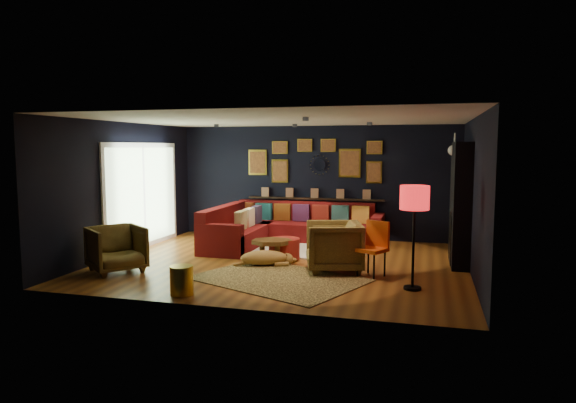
% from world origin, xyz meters
% --- Properties ---
extents(floor, '(6.50, 6.50, 0.00)m').
position_xyz_m(floor, '(0.00, 0.00, 0.00)').
color(floor, '#9C5B21').
rests_on(floor, ground).
extents(room_walls, '(6.50, 6.50, 6.50)m').
position_xyz_m(room_walls, '(0.00, 0.00, 1.59)').
color(room_walls, black).
rests_on(room_walls, ground).
extents(sectional, '(3.41, 2.69, 0.86)m').
position_xyz_m(sectional, '(-0.61, 1.81, 0.32)').
color(sectional, maroon).
rests_on(sectional, ground).
extents(ledge, '(3.20, 0.12, 0.04)m').
position_xyz_m(ledge, '(0.00, 2.68, 0.92)').
color(ledge, black).
rests_on(ledge, room_walls).
extents(gallery_wall, '(3.15, 0.04, 1.02)m').
position_xyz_m(gallery_wall, '(-0.01, 2.72, 1.81)').
color(gallery_wall, gold).
rests_on(gallery_wall, room_walls).
extents(sunburst_mirror, '(0.47, 0.16, 0.47)m').
position_xyz_m(sunburst_mirror, '(0.10, 2.72, 1.70)').
color(sunburst_mirror, silver).
rests_on(sunburst_mirror, room_walls).
extents(fireplace, '(0.31, 1.60, 2.20)m').
position_xyz_m(fireplace, '(3.09, 0.90, 1.02)').
color(fireplace, black).
rests_on(fireplace, ground).
extents(deer_head, '(0.50, 0.28, 0.45)m').
position_xyz_m(deer_head, '(3.14, 1.40, 2.05)').
color(deer_head, white).
rests_on(deer_head, fireplace).
extents(sliding_door, '(0.06, 2.80, 2.20)m').
position_xyz_m(sliding_door, '(-3.22, 0.60, 1.10)').
color(sliding_door, white).
rests_on(sliding_door, ground).
extents(ceiling_spots, '(3.30, 2.50, 0.06)m').
position_xyz_m(ceiling_spots, '(-0.00, 0.80, 2.56)').
color(ceiling_spots, black).
rests_on(ceiling_spots, room_walls).
extents(shag_rug, '(2.89, 2.42, 0.03)m').
position_xyz_m(shag_rug, '(0.18, 1.30, 0.02)').
color(shag_rug, silver).
rests_on(shag_rug, ground).
extents(leopard_rug, '(3.04, 2.65, 0.01)m').
position_xyz_m(leopard_rug, '(0.25, -1.17, 0.01)').
color(leopard_rug, tan).
rests_on(leopard_rug, ground).
extents(coffee_table, '(0.90, 0.77, 0.38)m').
position_xyz_m(coffee_table, '(-0.22, -0.01, 0.34)').
color(coffee_table, brown).
rests_on(coffee_table, shag_rug).
extents(pouf, '(0.58, 0.58, 0.38)m').
position_xyz_m(pouf, '(-0.04, 0.20, 0.22)').
color(pouf, maroon).
rests_on(pouf, shag_rug).
extents(armchair_left, '(1.13, 1.14, 0.86)m').
position_xyz_m(armchair_left, '(-2.55, -1.39, 0.43)').
color(armchair_left, '#B18D3B').
rests_on(armchair_left, ground).
extents(armchair_right, '(1.06, 1.10, 0.93)m').
position_xyz_m(armchair_right, '(1.00, -0.37, 0.47)').
color(armchair_right, '#B18D3B').
rests_on(armchair_right, ground).
extents(gold_stool, '(0.34, 0.34, 0.42)m').
position_xyz_m(gold_stool, '(-0.85, -2.35, 0.21)').
color(gold_stool, gold).
rests_on(gold_stool, ground).
extents(orange_chair, '(0.57, 0.57, 0.90)m').
position_xyz_m(orange_chair, '(1.69, -0.52, 0.53)').
color(orange_chair, black).
rests_on(orange_chair, ground).
extents(floor_lamp, '(0.43, 0.43, 1.55)m').
position_xyz_m(floor_lamp, '(2.34, -1.20, 1.30)').
color(floor_lamp, black).
rests_on(floor_lamp, ground).
extents(dog, '(1.27, 0.94, 0.36)m').
position_xyz_m(dog, '(-0.27, -0.32, 0.20)').
color(dog, '#C28E46').
rests_on(dog, leopard_rug).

